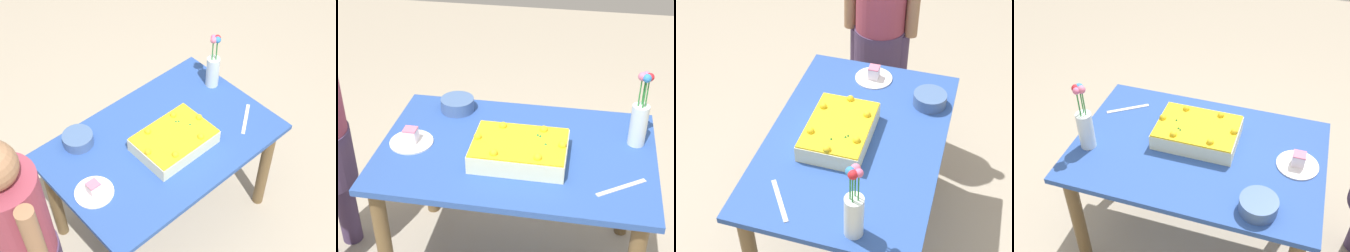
# 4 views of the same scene
# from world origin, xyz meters

# --- Properties ---
(ground_plane) EXTENTS (8.00, 8.00, 0.00)m
(ground_plane) POSITION_xyz_m (0.00, 0.00, 0.00)
(ground_plane) COLOR #AA9E8A
(dining_table) EXTENTS (1.25, 0.83, 0.74)m
(dining_table) POSITION_xyz_m (0.00, 0.00, 0.61)
(dining_table) COLOR #2C509F
(dining_table) RESTS_ON ground_plane
(sheet_cake) EXTENTS (0.42, 0.29, 0.11)m
(sheet_cake) POSITION_xyz_m (0.02, -0.07, 0.79)
(sheet_cake) COLOR #EEF2C6
(sheet_cake) RESTS_ON dining_table
(serving_plate_with_slice) EXTENTS (0.20, 0.20, 0.08)m
(serving_plate_with_slice) POSITION_xyz_m (-0.49, -0.04, 0.76)
(serving_plate_with_slice) COLOR white
(serving_plate_with_slice) RESTS_ON dining_table
(cake_knife) EXTENTS (0.21, 0.15, 0.00)m
(cake_knife) POSITION_xyz_m (0.47, -0.20, 0.74)
(cake_knife) COLOR silver
(cake_knife) RESTS_ON dining_table
(flower_vase) EXTENTS (0.08, 0.08, 0.36)m
(flower_vase) POSITION_xyz_m (0.54, 0.14, 0.88)
(flower_vase) COLOR silver
(flower_vase) RESTS_ON dining_table
(fruit_bowl) EXTENTS (0.17, 0.17, 0.07)m
(fruit_bowl) POSITION_xyz_m (-0.35, 0.29, 0.77)
(fruit_bowl) COLOR #48679B
(fruit_bowl) RESTS_ON dining_table
(person_standing) EXTENTS (0.31, 0.45, 1.49)m
(person_standing) POSITION_xyz_m (-0.93, -0.11, 0.85)
(person_standing) COLOR #443353
(person_standing) RESTS_ON ground_plane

